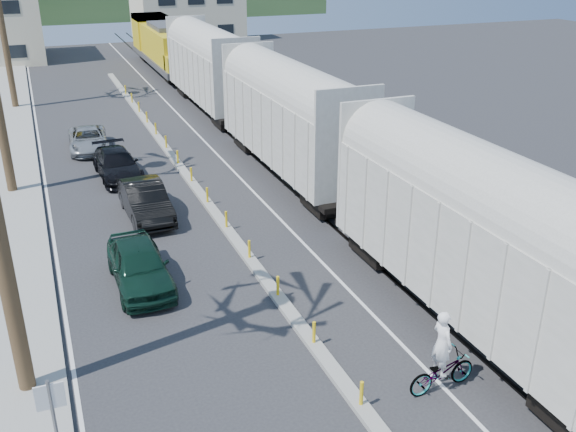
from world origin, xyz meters
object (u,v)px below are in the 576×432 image
object	(u,v)px
car_lead	(139,265)
car_second	(145,201)
cyclist	(442,365)
street_sign	(54,421)

from	to	relation	value
car_lead	car_second	size ratio (longest dim) A/B	0.97
cyclist	street_sign	bearing A→B (deg)	85.53
car_lead	cyclist	world-z (taller)	cyclist
car_second	cyclist	world-z (taller)	cyclist
car_lead	car_second	xyz separation A→B (m)	(1.29, 5.98, -0.01)
street_sign	cyclist	distance (m)	9.74
street_sign	cyclist	world-z (taller)	street_sign
street_sign	car_second	xyz separation A→B (m)	(4.44, 14.64, -1.19)
street_sign	car_lead	world-z (taller)	street_sign
car_lead	street_sign	bearing A→B (deg)	-110.69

